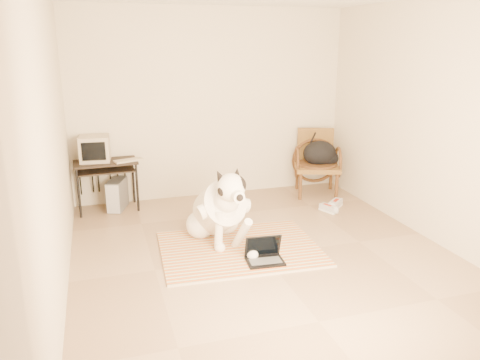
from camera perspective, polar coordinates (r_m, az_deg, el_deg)
name	(u,v)px	position (r m, az deg, el deg)	size (l,w,h in m)	color
floor	(264,255)	(5.13, 2.92, -9.13)	(4.50, 4.50, 0.00)	#9A7D5E
wall_back	(211,105)	(6.84, -3.50, 9.17)	(4.50, 4.50, 0.00)	beige
wall_front	(406,203)	(2.78, 19.54, -2.64)	(4.50, 4.50, 0.00)	beige
wall_left	(52,145)	(4.44, -21.90, 4.03)	(4.50, 4.50, 0.00)	beige
wall_right	(433,122)	(5.72, 22.44, 6.52)	(4.50, 4.50, 0.00)	beige
rug	(240,249)	(5.25, -0.02, -8.35)	(1.81, 1.42, 0.02)	orange
dog	(219,210)	(5.31, -2.53, -3.70)	(0.65, 1.31, 0.98)	white
laptop	(264,255)	(4.94, 2.97, -9.11)	(0.40, 0.31, 0.27)	black
computer_desk	(106,168)	(6.52, -16.04, 1.37)	(0.84, 0.49, 0.68)	black
crt_monitor	(95,149)	(6.53, -17.29, 3.69)	(0.41, 0.40, 0.34)	tan
desk_keyboard	(128,160)	(6.43, -13.44, 2.35)	(0.38, 0.14, 0.02)	tan
pc_tower	(117,194)	(6.63, -14.73, -1.71)	(0.32, 0.48, 0.41)	#4F4F52
rattan_chair	(316,162)	(7.11, 9.31, 2.15)	(0.80, 0.78, 0.96)	brown
backpack	(321,154)	(7.06, 9.87, 3.13)	(0.54, 0.42, 0.37)	black
sneaker_left	(328,209)	(6.48, 10.73, -3.45)	(0.20, 0.28, 0.09)	white
sneaker_right	(335,204)	(6.65, 11.55, -2.93)	(0.30, 0.29, 0.10)	white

